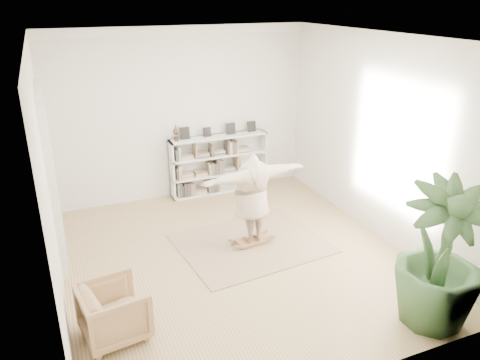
{
  "coord_description": "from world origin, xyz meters",
  "views": [
    {
      "loc": [
        -2.58,
        -6.41,
        4.18
      ],
      "look_at": [
        0.25,
        0.4,
        1.23
      ],
      "focal_mm": 35.0,
      "sensor_mm": 36.0,
      "label": 1
    }
  ],
  "objects_px": {
    "person": "(252,196)",
    "houseplant": "(440,256)",
    "armchair": "(114,312)",
    "bookshelf": "(219,165)",
    "rocker_board": "(252,240)"
  },
  "relations": [
    {
      "from": "armchair",
      "to": "person",
      "type": "distance_m",
      "value": 3.07
    },
    {
      "from": "bookshelf",
      "to": "houseplant",
      "type": "distance_m",
      "value": 5.49
    },
    {
      "from": "armchair",
      "to": "rocker_board",
      "type": "height_order",
      "value": "armchair"
    },
    {
      "from": "bookshelf",
      "to": "armchair",
      "type": "distance_m",
      "value": 4.98
    },
    {
      "from": "person",
      "to": "houseplant",
      "type": "height_order",
      "value": "houseplant"
    },
    {
      "from": "bookshelf",
      "to": "armchair",
      "type": "relative_size",
      "value": 2.7
    },
    {
      "from": "armchair",
      "to": "houseplant",
      "type": "height_order",
      "value": "houseplant"
    },
    {
      "from": "person",
      "to": "rocker_board",
      "type": "bearing_deg",
      "value": 110.86
    },
    {
      "from": "armchair",
      "to": "rocker_board",
      "type": "relative_size",
      "value": 1.42
    },
    {
      "from": "bookshelf",
      "to": "rocker_board",
      "type": "xyz_separation_m",
      "value": [
        -0.31,
        -2.51,
        -0.56
      ]
    },
    {
      "from": "armchair",
      "to": "person",
      "type": "relative_size",
      "value": 0.41
    },
    {
      "from": "bookshelf",
      "to": "person",
      "type": "relative_size",
      "value": 1.1
    },
    {
      "from": "person",
      "to": "houseplant",
      "type": "relative_size",
      "value": 0.98
    },
    {
      "from": "rocker_board",
      "to": "bookshelf",
      "type": "bearing_deg",
      "value": 77.28
    },
    {
      "from": "person",
      "to": "armchair",
      "type": "bearing_deg",
      "value": 24.42
    }
  ]
}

